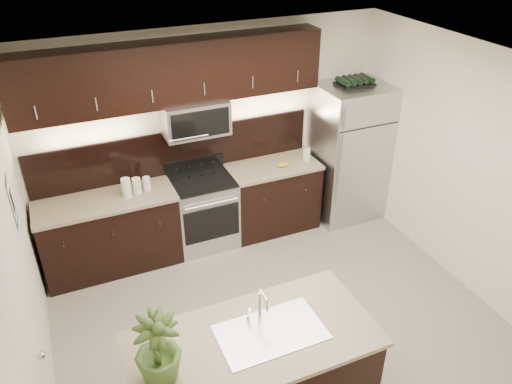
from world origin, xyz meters
TOP-DOWN VIEW (x-y plane):
  - ground at (0.00, 0.00)m, footprint 4.50×4.50m
  - room_walls at (-0.11, -0.04)m, footprint 4.52×4.02m
  - counter_run at (-0.46, 1.69)m, footprint 3.51×0.65m
  - upper_fixtures at (-0.43, 1.84)m, footprint 3.49×0.40m
  - island at (-0.68, -0.90)m, footprint 1.96×0.96m
  - sink_faucet at (-0.53, -0.89)m, footprint 0.84×0.50m
  - refrigerator at (1.80, 1.63)m, footprint 0.90×0.81m
  - wine_rack at (1.80, 1.63)m, footprint 0.46×0.29m
  - plant at (-1.43, -0.98)m, footprint 0.35×0.35m
  - canisters at (-1.07, 1.67)m, footprint 0.34×0.16m
  - french_press at (1.17, 1.64)m, footprint 0.10×0.10m
  - bananas at (0.77, 1.61)m, footprint 0.16×0.13m

SIDE VIEW (x-z plane):
  - ground at x=0.00m, z-range 0.00..0.00m
  - counter_run at x=-0.46m, z-range 0.00..0.94m
  - island at x=-0.68m, z-range 0.00..0.94m
  - refrigerator at x=1.80m, z-range 0.00..1.87m
  - sink_faucet at x=-0.53m, z-range 0.81..1.10m
  - bananas at x=0.77m, z-range 0.94..0.99m
  - canisters at x=-1.07m, z-range 0.93..1.16m
  - french_press at x=1.17m, z-range 0.90..1.19m
  - plant at x=-1.43m, z-range 0.94..1.53m
  - room_walls at x=-0.11m, z-range 0.34..3.05m
  - wine_rack at x=1.80m, z-range 1.87..1.97m
  - upper_fixtures at x=-0.43m, z-range 1.31..2.97m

